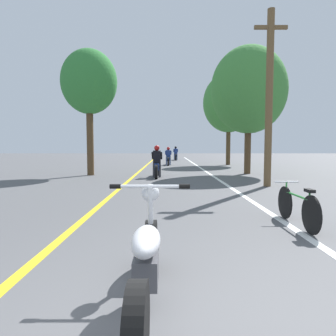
{
  "coord_description": "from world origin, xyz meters",
  "views": [
    {
      "loc": [
        -0.12,
        -1.83,
        1.36
      ],
      "look_at": [
        -0.09,
        4.61,
        0.9
      ],
      "focal_mm": 32.0,
      "sensor_mm": 36.0,
      "label": 1
    }
  ],
  "objects_px": {
    "utility_pole": "(268,97)",
    "roadside_tree_right_far": "(227,103)",
    "motorcycle_foreground": "(145,260)",
    "roadside_tree_right_near": "(247,90)",
    "motorcycle_rider_mid": "(167,158)",
    "roadside_tree_left": "(88,83)",
    "motorcycle_rider_far": "(174,155)",
    "bicycle_parked": "(295,206)",
    "motorcycle_rider_lead": "(156,165)"
  },
  "relations": [
    {
      "from": "roadside_tree_right_far",
      "to": "roadside_tree_left",
      "type": "relative_size",
      "value": 1.15
    },
    {
      "from": "motorcycle_rider_mid",
      "to": "motorcycle_rider_far",
      "type": "distance_m",
      "value": 8.21
    },
    {
      "from": "utility_pole",
      "to": "motorcycle_foreground",
      "type": "distance_m",
      "value": 8.95
    },
    {
      "from": "roadside_tree_right_far",
      "to": "bicycle_parked",
      "type": "relative_size",
      "value": 4.11
    },
    {
      "from": "roadside_tree_right_near",
      "to": "roadside_tree_right_far",
      "type": "relative_size",
      "value": 0.93
    },
    {
      "from": "roadside_tree_right_near",
      "to": "motorcycle_foreground",
      "type": "distance_m",
      "value": 13.79
    },
    {
      "from": "utility_pole",
      "to": "motorcycle_rider_mid",
      "type": "relative_size",
      "value": 2.93
    },
    {
      "from": "utility_pole",
      "to": "motorcycle_rider_far",
      "type": "bearing_deg",
      "value": 97.48
    },
    {
      "from": "motorcycle_foreground",
      "to": "motorcycle_rider_mid",
      "type": "bearing_deg",
      "value": 89.4
    },
    {
      "from": "roadside_tree_right_near",
      "to": "roadside_tree_left",
      "type": "xyz_separation_m",
      "value": [
        -7.71,
        -0.81,
        0.19
      ]
    },
    {
      "from": "bicycle_parked",
      "to": "roadside_tree_right_far",
      "type": "bearing_deg",
      "value": 82.47
    },
    {
      "from": "motorcycle_rider_lead",
      "to": "utility_pole",
      "type": "bearing_deg",
      "value": -38.34
    },
    {
      "from": "bicycle_parked",
      "to": "motorcycle_rider_far",
      "type": "bearing_deg",
      "value": 93.26
    },
    {
      "from": "motorcycle_rider_mid",
      "to": "bicycle_parked",
      "type": "relative_size",
      "value": 1.22
    },
    {
      "from": "motorcycle_rider_mid",
      "to": "roadside_tree_right_far",
      "type": "bearing_deg",
      "value": 4.21
    },
    {
      "from": "motorcycle_foreground",
      "to": "motorcycle_rider_far",
      "type": "distance_m",
      "value": 27.86
    },
    {
      "from": "roadside_tree_right_far",
      "to": "roadside_tree_right_near",
      "type": "bearing_deg",
      "value": -93.94
    },
    {
      "from": "motorcycle_foreground",
      "to": "bicycle_parked",
      "type": "height_order",
      "value": "motorcycle_foreground"
    },
    {
      "from": "bicycle_parked",
      "to": "motorcycle_rider_lead",
      "type": "bearing_deg",
      "value": 108.2
    },
    {
      "from": "roadside_tree_left",
      "to": "bicycle_parked",
      "type": "distance_m",
      "value": 11.64
    },
    {
      "from": "roadside_tree_left",
      "to": "motorcycle_rider_lead",
      "type": "relative_size",
      "value": 2.78
    },
    {
      "from": "roadside_tree_right_near",
      "to": "roadside_tree_right_far",
      "type": "height_order",
      "value": "roadside_tree_right_far"
    },
    {
      "from": "roadside_tree_right_far",
      "to": "motorcycle_rider_far",
      "type": "distance_m",
      "value": 9.6
    },
    {
      "from": "motorcycle_rider_lead",
      "to": "bicycle_parked",
      "type": "relative_size",
      "value": 1.28
    },
    {
      "from": "motorcycle_rider_mid",
      "to": "motorcycle_rider_far",
      "type": "bearing_deg",
      "value": 84.72
    },
    {
      "from": "motorcycle_rider_lead",
      "to": "motorcycle_rider_mid",
      "type": "relative_size",
      "value": 1.05
    },
    {
      "from": "utility_pole",
      "to": "roadside_tree_left",
      "type": "height_order",
      "value": "utility_pole"
    },
    {
      "from": "roadside_tree_right_far",
      "to": "motorcycle_rider_lead",
      "type": "xyz_separation_m",
      "value": [
        -5.01,
        -9.15,
        -4.07
      ]
    },
    {
      "from": "roadside_tree_right_near",
      "to": "roadside_tree_left",
      "type": "distance_m",
      "value": 7.75
    },
    {
      "from": "roadside_tree_right_far",
      "to": "motorcycle_rider_lead",
      "type": "relative_size",
      "value": 3.2
    },
    {
      "from": "roadside_tree_right_far",
      "to": "motorcycle_foreground",
      "type": "distance_m",
      "value": 20.97
    },
    {
      "from": "roadside_tree_right_far",
      "to": "utility_pole",
      "type": "bearing_deg",
      "value": -95.13
    },
    {
      "from": "utility_pole",
      "to": "roadside_tree_right_near",
      "type": "height_order",
      "value": "roadside_tree_right_near"
    },
    {
      "from": "roadside_tree_right_near",
      "to": "motorcycle_rider_far",
      "type": "relative_size",
      "value": 2.93
    },
    {
      "from": "roadside_tree_right_far",
      "to": "motorcycle_foreground",
      "type": "height_order",
      "value": "roadside_tree_right_far"
    },
    {
      "from": "motorcycle_foreground",
      "to": "motorcycle_rider_lead",
      "type": "distance_m",
      "value": 10.85
    },
    {
      "from": "roadside_tree_right_far",
      "to": "motorcycle_foreground",
      "type": "relative_size",
      "value": 3.33
    },
    {
      "from": "roadside_tree_left",
      "to": "motorcycle_rider_mid",
      "type": "xyz_separation_m",
      "value": [
        3.72,
        7.89,
        -3.84
      ]
    },
    {
      "from": "utility_pole",
      "to": "roadside_tree_left",
      "type": "bearing_deg",
      "value": 150.5
    },
    {
      "from": "roadside_tree_left",
      "to": "motorcycle_rider_lead",
      "type": "xyz_separation_m",
      "value": [
        3.2,
        -0.93,
        -3.81
      ]
    },
    {
      "from": "utility_pole",
      "to": "bicycle_parked",
      "type": "distance_m",
      "value": 5.95
    },
    {
      "from": "roadside_tree_left",
      "to": "motorcycle_rider_far",
      "type": "distance_m",
      "value": 17.11
    },
    {
      "from": "roadside_tree_right_near",
      "to": "motorcycle_rider_mid",
      "type": "distance_m",
      "value": 8.91
    },
    {
      "from": "roadside_tree_right_near",
      "to": "utility_pole",
      "type": "bearing_deg",
      "value": -96.96
    },
    {
      "from": "utility_pole",
      "to": "roadside_tree_right_near",
      "type": "relative_size",
      "value": 0.93
    },
    {
      "from": "motorcycle_rider_lead",
      "to": "motorcycle_rider_far",
      "type": "relative_size",
      "value": 0.98
    },
    {
      "from": "roadside_tree_right_near",
      "to": "motorcycle_foreground",
      "type": "height_order",
      "value": "roadside_tree_right_near"
    },
    {
      "from": "utility_pole",
      "to": "roadside_tree_right_far",
      "type": "height_order",
      "value": "roadside_tree_right_far"
    },
    {
      "from": "utility_pole",
      "to": "bicycle_parked",
      "type": "height_order",
      "value": "utility_pole"
    },
    {
      "from": "motorcycle_rider_far",
      "to": "motorcycle_rider_lead",
      "type": "bearing_deg",
      "value": -94.29
    }
  ]
}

